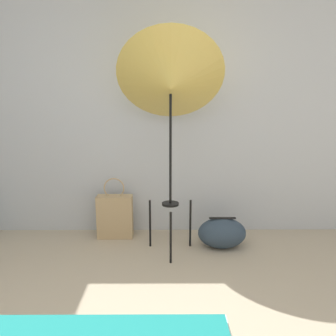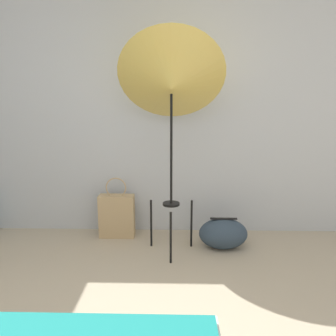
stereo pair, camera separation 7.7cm
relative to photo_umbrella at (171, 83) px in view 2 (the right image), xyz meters
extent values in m
cube|color=#B7BCC1|center=(-0.40, 0.54, -0.22)|extent=(8.00, 0.05, 2.60)
cylinder|color=black|center=(0.00, -0.22, -1.29)|extent=(0.02, 0.02, 0.46)
cylinder|color=black|center=(-0.19, 0.11, -1.29)|extent=(0.02, 0.02, 0.46)
cylinder|color=black|center=(0.19, 0.11, -1.29)|extent=(0.02, 0.02, 0.46)
cylinder|color=black|center=(0.00, 0.00, -1.06)|extent=(0.15, 0.15, 0.02)
cylinder|color=black|center=(0.00, 0.00, -0.52)|extent=(0.02, 0.02, 1.07)
cone|color=#D1B251|center=(0.00, 0.00, 0.01)|extent=(0.93, 0.73, 0.84)
cube|color=tan|center=(-0.56, 0.33, -1.30)|extent=(0.36, 0.14, 0.44)
torus|color=tan|center=(-0.56, 0.33, -1.00)|extent=(0.21, 0.01, 0.21)
ellipsoid|color=#2D3D4C|center=(0.49, 0.08, -1.37)|extent=(0.45, 0.29, 0.29)
cube|color=black|center=(0.49, 0.08, -1.22)|extent=(0.25, 0.04, 0.01)
camera|label=1|loc=(-0.04, -2.82, -0.14)|focal=35.00mm
camera|label=2|loc=(0.04, -2.82, -0.14)|focal=35.00mm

